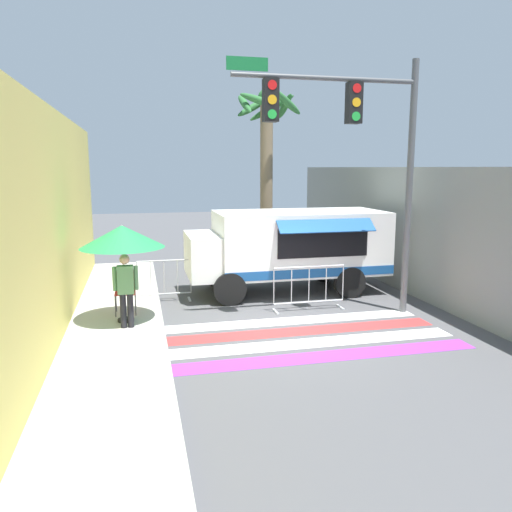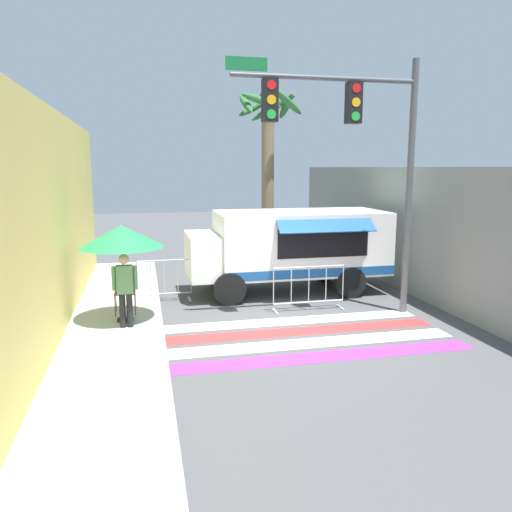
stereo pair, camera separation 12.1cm
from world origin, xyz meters
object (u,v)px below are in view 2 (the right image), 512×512
(folding_chair, at_px, (125,287))
(barricade_front, at_px, (309,289))
(patio_umbrella, at_px, (122,237))
(vendor_person, at_px, (125,286))
(food_truck, at_px, (286,245))
(palm_tree, at_px, (268,153))
(barricade_side, at_px, (165,281))
(traffic_signal_pole, at_px, (355,136))

(folding_chair, height_order, barricade_front, folding_chair)
(patio_umbrella, bearing_deg, barricade_front, 5.71)
(folding_chair, bearing_deg, vendor_person, -93.50)
(folding_chair, xyz_separation_m, vendor_person, (0.05, -1.16, 0.29))
(folding_chair, bearing_deg, food_truck, 14.66)
(food_truck, xyz_separation_m, palm_tree, (0.37, 3.56, 2.65))
(food_truck, height_order, barricade_front, food_truck)
(patio_umbrella, relative_size, palm_tree, 0.35)
(barricade_side, bearing_deg, barricade_front, -25.65)
(patio_umbrella, height_order, vendor_person, patio_umbrella)
(vendor_person, xyz_separation_m, barricade_side, (0.92, 2.56, -0.52))
(patio_umbrella, height_order, palm_tree, palm_tree)
(patio_umbrella, relative_size, folding_chair, 2.18)
(traffic_signal_pole, distance_m, barricade_side, 6.11)
(food_truck, distance_m, patio_umbrella, 5.02)
(barricade_side, relative_size, palm_tree, 0.23)
(folding_chair, relative_size, barricade_side, 0.69)
(palm_tree, bearing_deg, folding_chair, -132.32)
(barricade_front, height_order, barricade_side, same)
(patio_umbrella, distance_m, palm_tree, 7.84)
(traffic_signal_pole, relative_size, folding_chair, 6.05)
(food_truck, bearing_deg, folding_chair, -159.29)
(barricade_front, bearing_deg, barricade_side, 154.35)
(folding_chair, xyz_separation_m, palm_tree, (4.76, 5.22, 3.26))
(barricade_side, bearing_deg, vendor_person, -109.76)
(traffic_signal_pole, height_order, palm_tree, palm_tree)
(vendor_person, xyz_separation_m, palm_tree, (4.70, 6.38, 2.96))
(folding_chair, distance_m, palm_tree, 7.78)
(vendor_person, height_order, palm_tree, palm_tree)
(patio_umbrella, height_order, barricade_side, patio_umbrella)
(barricade_side, xyz_separation_m, palm_tree, (3.78, 3.82, 3.48))
(barricade_front, bearing_deg, folding_chair, 176.62)
(vendor_person, relative_size, barricade_side, 1.11)
(patio_umbrella, relative_size, barricade_front, 1.17)
(traffic_signal_pole, xyz_separation_m, vendor_person, (-5.18, -0.20, -3.18))
(barricade_front, bearing_deg, vendor_person, -168.47)
(traffic_signal_pole, bearing_deg, barricade_side, 151.01)
(food_truck, bearing_deg, vendor_person, -147.00)
(folding_chair, distance_m, barricade_side, 1.72)
(traffic_signal_pole, height_order, barricade_side, traffic_signal_pole)
(vendor_person, bearing_deg, barricade_front, -3.28)
(food_truck, height_order, barricade_side, food_truck)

